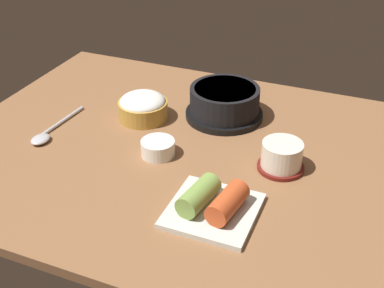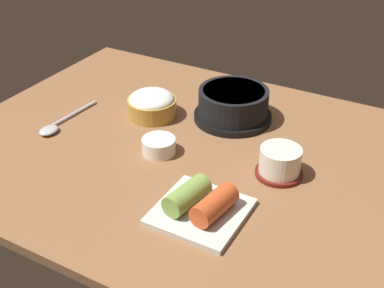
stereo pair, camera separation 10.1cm
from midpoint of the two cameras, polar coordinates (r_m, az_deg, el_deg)
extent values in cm
cube|color=brown|center=(105.43, -3.34, -1.17)|extent=(100.00, 76.00, 2.00)
cylinder|color=black|center=(116.43, 1.15, 3.31)|extent=(17.68, 17.68, 1.38)
cylinder|color=black|center=(114.71, 1.17, 4.91)|extent=(15.74, 15.74, 5.96)
cylinder|color=#D15619|center=(113.51, 1.18, 6.12)|extent=(13.85, 13.85, 0.60)
cylinder|color=#B78C38|center=(116.34, -8.01, 3.74)|extent=(11.25, 11.25, 4.19)
ellipsoid|color=white|center=(115.37, -8.09, 4.66)|extent=(10.35, 10.35, 3.94)
cylinder|color=maroon|center=(99.50, 7.08, -2.67)|extent=(9.14, 9.14, 0.80)
cylinder|color=silver|center=(97.89, 7.19, -1.28)|extent=(7.92, 7.92, 5.01)
cylinder|color=#C6D18C|center=(96.70, 7.28, -0.19)|extent=(6.73, 6.73, 0.40)
cylinder|color=white|center=(102.90, -6.67, -0.53)|extent=(6.91, 6.91, 3.26)
cylinder|color=#386B2D|center=(102.20, -6.71, 0.10)|extent=(5.66, 5.66, 0.50)
cube|color=silver|center=(88.00, -0.97, -7.63)|extent=(15.00, 15.00, 1.00)
cylinder|color=#7A9E47|center=(87.27, -2.57, -5.92)|extent=(5.49, 9.55, 4.06)
cylinder|color=#C64C23|center=(85.62, 0.65, -6.75)|extent=(5.37, 9.51, 4.06)
cylinder|color=#B7B7BC|center=(118.74, -16.98, 2.25)|extent=(2.03, 16.14, 0.80)
ellipsoid|color=#B7B7BC|center=(113.08, -19.17, 0.44)|extent=(3.60, 4.68, 1.26)
camera|label=1|loc=(0.05, -92.86, -1.79)|focal=47.41mm
camera|label=2|loc=(0.05, 87.14, 1.79)|focal=47.41mm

